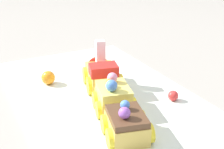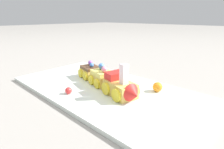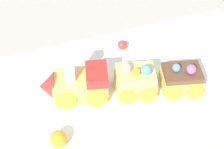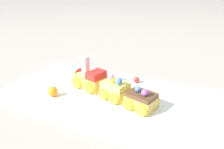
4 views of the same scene
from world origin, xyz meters
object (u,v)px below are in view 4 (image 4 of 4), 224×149
object	(u,v)px
cake_car_chocolate	(141,100)
gumball_red	(136,80)
cake_train_locomotive	(88,79)
cake_car_lemon	(115,89)
gumball_orange	(53,91)

from	to	relation	value
cake_car_chocolate	gumball_red	size ratio (longest dim) A/B	4.26
gumball_red	cake_train_locomotive	bearing A→B (deg)	36.16
cake_car_chocolate	gumball_red	world-z (taller)	cake_car_chocolate
cake_car_lemon	gumball_orange	world-z (taller)	cake_car_lemon
gumball_orange	gumball_red	distance (m)	0.27
cake_car_lemon	gumball_red	bearing A→B (deg)	-85.13
cake_train_locomotive	gumball_red	world-z (taller)	cake_train_locomotive
cake_car_chocolate	gumball_red	xyz separation A→B (m)	(0.07, -0.15, -0.01)
cake_train_locomotive	gumball_orange	world-z (taller)	cake_train_locomotive
cake_car_chocolate	cake_train_locomotive	bearing A→B (deg)	-0.06
cake_car_lemon	gumball_orange	bearing A→B (deg)	37.75
gumball_red	gumball_orange	bearing A→B (deg)	46.06
cake_car_lemon	cake_car_chocolate	distance (m)	0.09
cake_car_chocolate	gumball_red	bearing A→B (deg)	-51.22
cake_train_locomotive	cake_car_chocolate	xyz separation A→B (m)	(-0.20, 0.05, -0.01)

